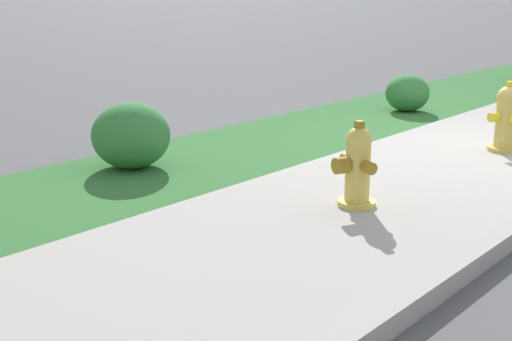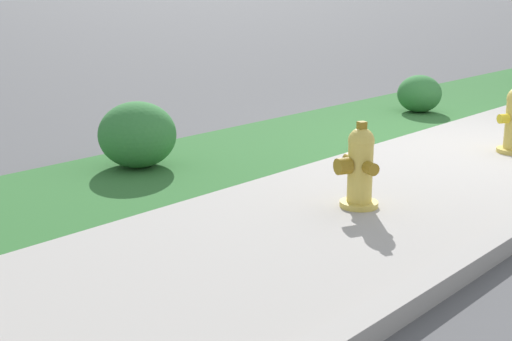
# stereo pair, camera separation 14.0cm
# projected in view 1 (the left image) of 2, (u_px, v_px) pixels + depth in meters

# --- Properties ---
(ground_plane) EXTENTS (120.00, 120.00, 0.00)m
(ground_plane) POSITION_uv_depth(u_px,v_px,m) (492.00, 149.00, 7.04)
(ground_plane) COLOR #515154
(sidewalk_pavement) EXTENTS (18.00, 2.11, 0.01)m
(sidewalk_pavement) POSITION_uv_depth(u_px,v_px,m) (492.00, 148.00, 7.04)
(sidewalk_pavement) COLOR #9E9993
(sidewalk_pavement) RESTS_ON ground
(grass_verge) EXTENTS (18.00, 1.70, 0.01)m
(grass_verge) POSITION_uv_depth(u_px,v_px,m) (333.00, 124.00, 8.23)
(grass_verge) COLOR #2D662D
(grass_verge) RESTS_ON ground
(fire_hydrant_far_end) EXTENTS (0.38, 0.37, 0.68)m
(fire_hydrant_far_end) POSITION_uv_depth(u_px,v_px,m) (507.00, 119.00, 6.83)
(fire_hydrant_far_end) COLOR gold
(fire_hydrant_far_end) RESTS_ON ground
(fire_hydrant_mid_block) EXTENTS (0.34, 0.37, 0.64)m
(fire_hydrant_mid_block) POSITION_uv_depth(u_px,v_px,m) (357.00, 167.00, 5.13)
(fire_hydrant_mid_block) COLOR gold
(fire_hydrant_mid_block) RESTS_ON ground
(shrub_bush_near_lamp) EXTENTS (0.55, 0.55, 0.47)m
(shrub_bush_near_lamp) POSITION_uv_depth(u_px,v_px,m) (407.00, 93.00, 9.02)
(shrub_bush_near_lamp) COLOR #337538
(shrub_bush_near_lamp) RESTS_ON ground
(shrub_bush_mid_verge) EXTENTS (0.69, 0.69, 0.59)m
(shrub_bush_mid_verge) POSITION_uv_depth(u_px,v_px,m) (131.00, 135.00, 6.24)
(shrub_bush_mid_verge) COLOR #337538
(shrub_bush_mid_verge) RESTS_ON ground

